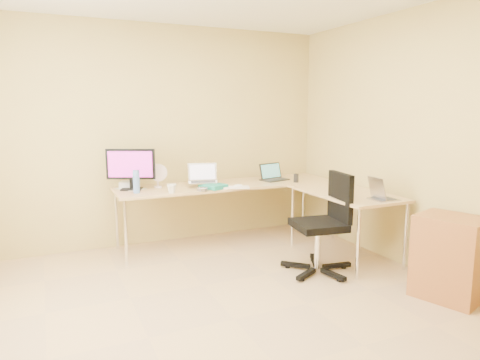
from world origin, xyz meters
name	(u,v)px	position (x,y,z in m)	size (l,w,h in m)	color
floor	(234,319)	(0.00, 0.00, 0.00)	(4.50, 4.50, 0.00)	tan
wall_back	(159,136)	(0.00, 2.25, 1.30)	(4.50, 4.50, 0.00)	tan
wall_right	(441,144)	(2.10, 0.00, 1.30)	(4.50, 4.50, 0.00)	tan
desk_main	(228,213)	(0.72, 1.85, 0.36)	(2.65, 0.70, 0.73)	tan
desk_return	(344,224)	(1.70, 0.85, 0.36)	(0.70, 1.30, 0.73)	tan
monitor	(131,169)	(-0.40, 1.93, 0.96)	(0.54, 0.17, 0.46)	black
book_stack	(213,186)	(0.46, 1.65, 0.75)	(0.21, 0.29, 0.05)	#198371
laptop_center	(203,173)	(0.39, 1.77, 0.89)	(0.34, 0.26, 0.22)	#BCBCC2
laptop_black	(275,172)	(1.36, 1.84, 0.84)	(0.34, 0.25, 0.21)	black
keyboard	(230,187)	(0.64, 1.55, 0.74)	(0.43, 0.12, 0.02)	white
mouse	(238,186)	(0.73, 1.55, 0.75)	(0.11, 0.07, 0.04)	white
mug	(172,189)	(-0.05, 1.55, 0.78)	(0.10, 0.10, 0.10)	silver
cd_stack	(203,189)	(0.30, 1.55, 0.75)	(0.13, 0.13, 0.03)	#B0B0C4
water_bottle	(136,182)	(-0.39, 1.72, 0.85)	(0.07, 0.07, 0.25)	#577CC2
papers	(131,189)	(-0.40, 1.99, 0.73)	(0.21, 0.30, 0.01)	silver
white_box	(130,185)	(-0.40, 2.05, 0.77)	(0.21, 0.15, 0.08)	silver
desk_fan	(158,177)	(-0.10, 1.93, 0.86)	(0.20, 0.20, 0.25)	silver
black_cup	(296,178)	(1.53, 1.59, 0.78)	(0.06, 0.06, 0.10)	black
laptop_return	(384,190)	(1.78, 0.35, 0.82)	(0.22, 0.28, 0.19)	silver
office_chair	(318,223)	(1.17, 0.58, 0.50)	(0.61, 0.61, 1.01)	black
cabinet	(449,258)	(1.85, -0.40, 0.36)	(0.42, 0.52, 0.73)	#965E42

